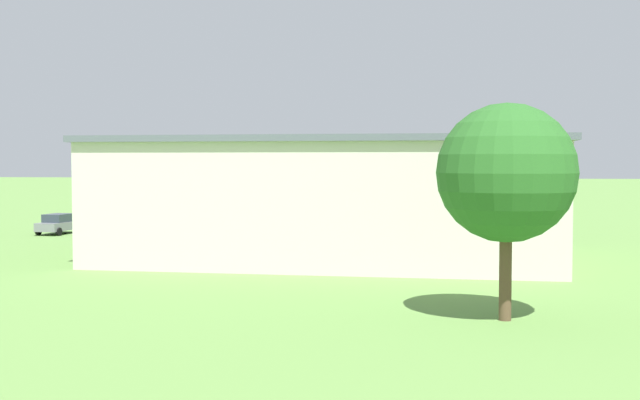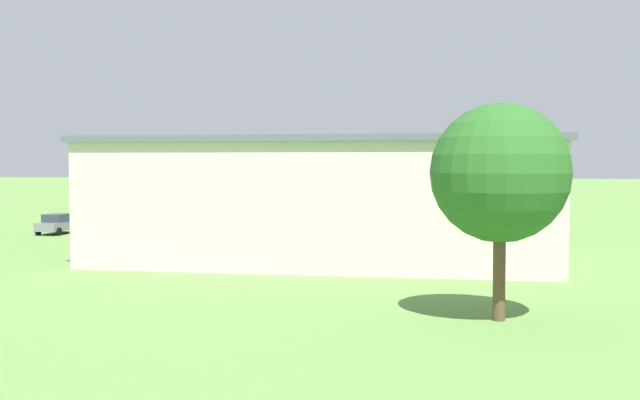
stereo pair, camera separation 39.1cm
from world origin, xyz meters
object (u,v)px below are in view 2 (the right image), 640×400
object	(u,v)px
person_watching_takeoff	(409,223)
tree_near_perimeter_road	(500,173)
person_near_hangar_door	(251,224)
windsock	(376,169)
car_blue	(134,225)
hangar	(331,198)
biplane	(310,191)
car_grey	(58,224)
car_green	(514,229)
car_red	(212,225)

from	to	relation	value
person_watching_takeoff	tree_near_perimeter_road	world-z (taller)	tree_near_perimeter_road
person_near_hangar_door	windsock	bearing A→B (deg)	-106.59
car_blue	hangar	bearing A→B (deg)	143.93
biplane	car_grey	world-z (taller)	biplane
car_blue	car_grey	world-z (taller)	car_grey
car_blue	tree_near_perimeter_road	bearing A→B (deg)	130.11
person_watching_takeoff	car_green	bearing A→B (deg)	148.01
person_near_hangar_door	tree_near_perimeter_road	distance (m)	36.67
car_red	biplane	bearing A→B (deg)	-99.21
hangar	tree_near_perimeter_road	size ratio (longest dim) A/B	3.39
windsock	car_red	bearing A→B (deg)	68.89
person_near_hangar_door	person_watching_takeoff	xyz separation A→B (m)	(-12.34, -3.20, -0.01)
hangar	person_watching_takeoff	world-z (taller)	hangar
car_green	windsock	xyz separation A→B (m)	(12.37, -28.08, 4.15)
hangar	person_near_hangar_door	distance (m)	16.41
car_red	person_near_hangar_door	size ratio (longest dim) A/B	2.34
car_grey	windsock	distance (m)	36.55
biplane	windsock	distance (m)	7.87
biplane	tree_near_perimeter_road	world-z (taller)	tree_near_perimeter_road
car_red	windsock	bearing A→B (deg)	-111.11
biplane	person_watching_takeoff	distance (m)	22.86
car_green	tree_near_perimeter_road	size ratio (longest dim) A/B	0.51
car_grey	hangar	bearing A→B (deg)	152.12
hangar	biplane	world-z (taller)	hangar
car_green	person_near_hangar_door	xyz separation A→B (m)	(20.22, -1.72, 0.02)
tree_near_perimeter_road	car_red	bearing A→B (deg)	-57.47
car_grey	tree_near_perimeter_road	world-z (taller)	tree_near_perimeter_road
person_watching_takeoff	biplane	bearing A→B (deg)	-60.45
car_grey	person_near_hangar_door	distance (m)	15.72
car_blue	person_watching_takeoff	bearing A→B (deg)	-168.63
car_blue	biplane	bearing A→B (deg)	-113.35
car_red	tree_near_perimeter_road	distance (m)	36.91
car_red	tree_near_perimeter_road	size ratio (longest dim) A/B	0.50
biplane	car_green	world-z (taller)	biplane
hangar	biplane	size ratio (longest dim) A/B	3.43
car_red	person_watching_takeoff	xyz separation A→B (m)	(-15.19, -4.57, 0.01)
hangar	car_blue	size ratio (longest dim) A/B	5.98
hangar	biplane	distance (m)	37.65
car_red	windsock	size ratio (longest dim) A/B	0.71
car_grey	person_watching_takeoff	bearing A→B (deg)	-170.84
car_blue	person_near_hangar_door	world-z (taller)	person_near_hangar_door
car_red	car_grey	bearing A→B (deg)	-0.22
hangar	person_near_hangar_door	xyz separation A→B (m)	(8.20, -13.94, -2.76)
person_near_hangar_door	windsock	distance (m)	27.81
biplane	person_near_hangar_door	bearing A→B (deg)	87.26
car_red	car_blue	world-z (taller)	car_red
person_near_hangar_door	hangar	bearing A→B (deg)	120.48
car_blue	person_watching_takeoff	size ratio (longest dim) A/B	2.65
car_grey	car_red	bearing A→B (deg)	179.78
biplane	car_red	bearing A→B (deg)	80.79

